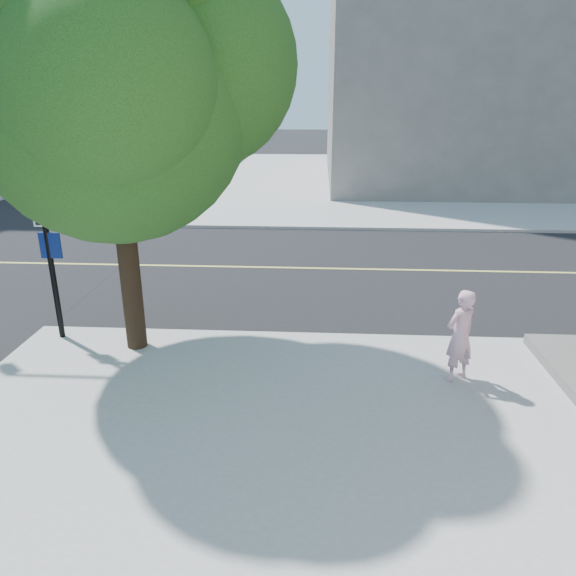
{
  "coord_description": "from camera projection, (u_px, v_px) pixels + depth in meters",
  "views": [
    {
      "loc": [
        4.51,
        -9.51,
        4.49
      ],
      "look_at": [
        3.98,
        -0.71,
        1.3
      ],
      "focal_mm": 33.15,
      "sensor_mm": 36.0,
      "label": 1
    }
  ],
  "objects": [
    {
      "name": "sidewalk_ne",
      "position": [
        478.0,
        179.0,
        30.12
      ],
      "size": [
        29.0,
        25.0,
        0.12
      ],
      "primitive_type": "cube",
      "color": "#A7A7A7",
      "rests_on": "ground"
    },
    {
      "name": "filler_ne",
      "position": [
        502.0,
        44.0,
        28.16
      ],
      "size": [
        18.0,
        16.0,
        14.0
      ],
      "primitive_type": "cube",
      "color": "slate",
      "rests_on": "sidewalk_ne"
    },
    {
      "name": "man_on_phone",
      "position": [
        460.0,
        336.0,
        8.47
      ],
      "size": [
        0.68,
        0.62,
        1.55
      ],
      "primitive_type": "imported",
      "rotation": [
        0.0,
        0.0,
        3.71
      ],
      "color": "#DAA3BB",
      "rests_on": "sidewalk_se"
    },
    {
      "name": "street_tree",
      "position": [
        116.0,
        69.0,
        8.27
      ],
      "size": [
        5.57,
        5.06,
        7.39
      ],
      "rotation": [
        0.0,
        0.0,
        -0.2
      ],
      "color": "black",
      "rests_on": "sidewalk_se"
    },
    {
      "name": "ground",
      "position": [
        93.0,
        333.0,
        10.71
      ],
      "size": [
        140.0,
        140.0,
        0.0
      ],
      "primitive_type": "plane",
      "color": "black",
      "rests_on": "ground"
    },
    {
      "name": "road_ew",
      "position": [
        158.0,
        266.0,
        14.93
      ],
      "size": [
        140.0,
        9.0,
        0.01
      ],
      "primitive_type": "cube",
      "color": "black",
      "rests_on": "ground"
    }
  ]
}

